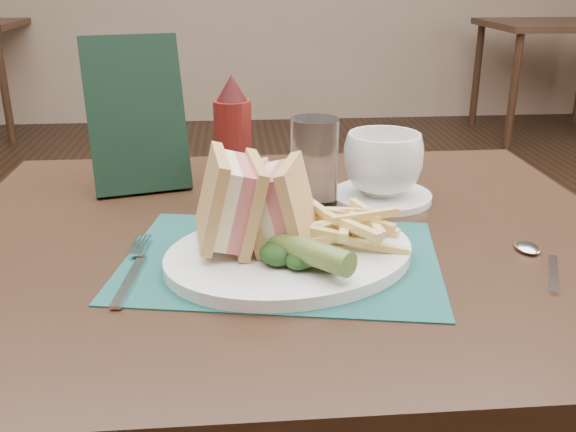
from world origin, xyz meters
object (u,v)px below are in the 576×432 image
object	(u,v)px
placemat	(281,259)
ketchup_bottle	(233,140)
saucer	(381,196)
table_bg_right	(551,80)
plate	(290,255)
sandwich_half_b	(262,203)
drinking_glass	(314,163)
check_presenter	(136,115)
coffee_cup	(383,164)
sandwich_half_a	(212,201)

from	to	relation	value
placemat	ketchup_bottle	xyz separation A→B (m)	(-0.05, 0.22, 0.09)
saucer	table_bg_right	bearing A→B (deg)	59.70
plate	sandwich_half_b	world-z (taller)	sandwich_half_b
placemat	ketchup_bottle	distance (m)	0.24
drinking_glass	ketchup_bottle	size ratio (longest dim) A/B	0.70
sandwich_half_b	check_presenter	distance (m)	0.33
coffee_cup	drinking_glass	size ratio (longest dim) A/B	0.90
placemat	coffee_cup	world-z (taller)	coffee_cup
placemat	check_presenter	world-z (taller)	check_presenter
sandwich_half_a	coffee_cup	bearing A→B (deg)	32.29
drinking_glass	check_presenter	bearing A→B (deg)	157.32
sandwich_half_b	drinking_glass	bearing A→B (deg)	80.05
table_bg_right	sandwich_half_b	size ratio (longest dim) A/B	8.80
plate	sandwich_half_a	xyz separation A→B (m)	(-0.09, 0.02, 0.06)
coffee_cup	table_bg_right	bearing A→B (deg)	59.70
sandwich_half_a	saucer	bearing A→B (deg)	32.29
placemat	drinking_glass	xyz separation A→B (m)	(0.06, 0.18, 0.06)
saucer	check_presenter	xyz separation A→B (m)	(-0.37, 0.09, 0.11)
plate	sandwich_half_b	distance (m)	0.07
plate	coffee_cup	world-z (taller)	coffee_cup
placemat	sandwich_half_b	world-z (taller)	sandwich_half_b
coffee_cup	ketchup_bottle	xyz separation A→B (m)	(-0.22, 0.02, 0.04)
check_presenter	saucer	bearing A→B (deg)	-28.19
saucer	ketchup_bottle	xyz separation A→B (m)	(-0.22, 0.02, 0.09)
table_bg_right	drinking_glass	distance (m)	3.85
plate	saucer	size ratio (longest dim) A/B	2.00
plate	sandwich_half_b	xyz separation A→B (m)	(-0.03, 0.02, 0.06)
sandwich_half_a	check_presenter	size ratio (longest dim) A/B	0.48
table_bg_right	check_presenter	size ratio (longest dim) A/B	3.76
table_bg_right	placemat	xyz separation A→B (m)	(-2.06, -3.44, 0.38)
coffee_cup	drinking_glass	world-z (taller)	drinking_glass
drinking_glass	ketchup_bottle	distance (m)	0.12
placemat	ketchup_bottle	bearing A→B (deg)	103.82
sandwich_half_a	saucer	world-z (taller)	sandwich_half_a
sandwich_half_b	saucer	world-z (taller)	sandwich_half_b
placemat	saucer	xyz separation A→B (m)	(0.17, 0.20, 0.00)
placemat	saucer	world-z (taller)	saucer
drinking_glass	sandwich_half_b	bearing A→B (deg)	-116.06
plate	drinking_glass	size ratio (longest dim) A/B	2.31
placemat	sandwich_half_a	distance (m)	0.11
sandwich_half_a	check_presenter	distance (m)	0.31
table_bg_right	check_presenter	xyz separation A→B (m)	(-2.26, -3.15, 0.49)
ketchup_bottle	plate	bearing A→B (deg)	-74.17
saucer	check_presenter	bearing A→B (deg)	166.13
ketchup_bottle	check_presenter	xyz separation A→B (m)	(-0.15, 0.07, 0.02)
sandwich_half_a	sandwich_half_b	world-z (taller)	sandwich_half_a
sandwich_half_a	sandwich_half_b	size ratio (longest dim) A/B	1.12
check_presenter	table_bg_right	bearing A→B (deg)	40.03
saucer	drinking_glass	size ratio (longest dim) A/B	1.15
sandwich_half_b	saucer	bearing A→B (deg)	61.08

